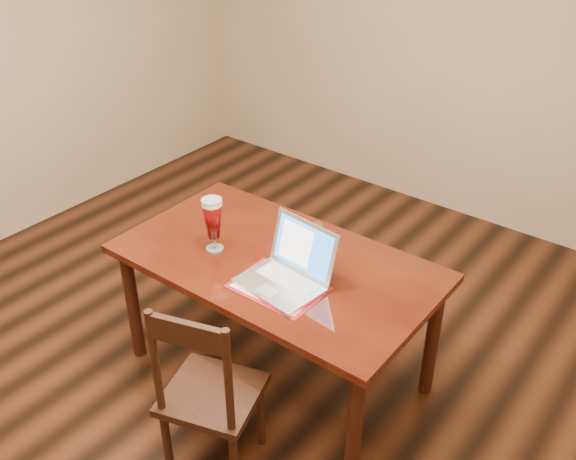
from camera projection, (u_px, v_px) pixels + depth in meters
The scene contains 4 objects.
ground at pixel (221, 399), 3.22m from camera, with size 5.00×5.00×0.00m, color black.
room_shell at pixel (194, 50), 2.31m from camera, with size 4.51×5.01×2.71m.
dining_table at pixel (275, 273), 3.06m from camera, with size 1.52×0.86×0.99m.
dining_chair at pixel (208, 394), 2.67m from camera, with size 0.48×0.47×0.91m.
Camera 1 is at (1.68, -1.62, 2.41)m, focal length 40.00 mm.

